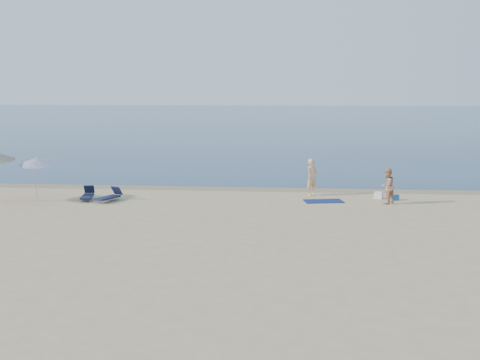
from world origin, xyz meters
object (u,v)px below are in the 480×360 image
(blue_cooler, at_px, (394,197))
(person_left, at_px, (312,177))
(person_right, at_px, (387,186))
(umbrella_near, at_px, (37,161))

(blue_cooler, bearing_deg, person_left, 150.62)
(person_right, relative_size, umbrella_near, 0.75)
(blue_cooler, distance_m, umbrella_near, 17.25)
(blue_cooler, bearing_deg, person_right, -133.29)
(person_left, bearing_deg, umbrella_near, 142.09)
(blue_cooler, bearing_deg, umbrella_near, 169.89)
(person_left, relative_size, umbrella_near, 0.83)
(person_right, distance_m, blue_cooler, 1.29)
(person_left, distance_m, person_right, 3.94)
(person_left, relative_size, blue_cooler, 4.69)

